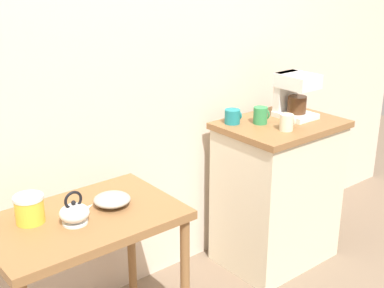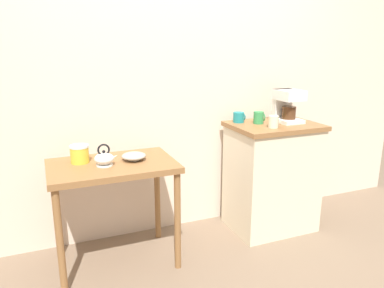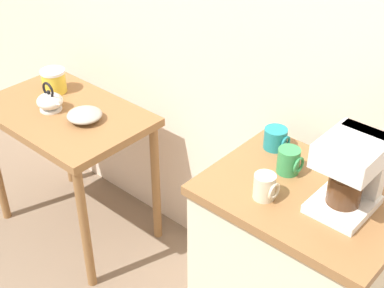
# 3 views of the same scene
# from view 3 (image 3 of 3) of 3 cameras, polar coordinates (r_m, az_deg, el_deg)

# --- Properties ---
(ground_plane) EXTENTS (8.00, 8.00, 0.00)m
(ground_plane) POSITION_cam_3_polar(r_m,az_deg,el_deg) (2.80, -2.69, -13.52)
(ground_plane) COLOR #7A6651
(wooden_table) EXTENTS (0.83, 0.54, 0.73)m
(wooden_table) POSITION_cam_3_polar(r_m,az_deg,el_deg) (2.75, -12.97, 1.53)
(wooden_table) COLOR olive
(wooden_table) RESTS_ON ground_plane
(kitchen_counter) EXTENTS (0.69, 0.52, 0.89)m
(kitchen_counter) POSITION_cam_3_polar(r_m,az_deg,el_deg) (2.19, 10.59, -14.07)
(kitchen_counter) COLOR beige
(kitchen_counter) RESTS_ON ground_plane
(bowl_stoneware) EXTENTS (0.16, 0.16, 0.05)m
(bowl_stoneware) POSITION_cam_3_polar(r_m,az_deg,el_deg) (2.58, -11.19, 2.99)
(bowl_stoneware) COLOR #9E998C
(bowl_stoneware) RESTS_ON wooden_table
(teakettle) EXTENTS (0.15, 0.12, 0.15)m
(teakettle) POSITION_cam_3_polar(r_m,az_deg,el_deg) (2.70, -14.65, 4.37)
(teakettle) COLOR white
(teakettle) RESTS_ON wooden_table
(canister_enamel) EXTENTS (0.12, 0.12, 0.12)m
(canister_enamel) POSITION_cam_3_polar(r_m,az_deg,el_deg) (2.86, -14.28, 6.42)
(canister_enamel) COLOR gold
(canister_enamel) RESTS_ON wooden_table
(coffee_maker) EXTENTS (0.18, 0.22, 0.26)m
(coffee_maker) POSITION_cam_3_polar(r_m,az_deg,el_deg) (1.79, 16.42, -2.60)
(coffee_maker) COLOR white
(coffee_maker) RESTS_ON kitchen_counter
(mug_tall_green) EXTENTS (0.09, 0.08, 0.10)m
(mug_tall_green) POSITION_cam_3_polar(r_m,az_deg,el_deg) (1.95, 10.13, -1.77)
(mug_tall_green) COLOR #338C4C
(mug_tall_green) RESTS_ON kitchen_counter
(mug_small_cream) EXTENTS (0.08, 0.07, 0.09)m
(mug_small_cream) POSITION_cam_3_polar(r_m,az_deg,el_deg) (1.82, 7.67, -4.47)
(mug_small_cream) COLOR beige
(mug_small_cream) RESTS_ON kitchen_counter
(mug_dark_teal) EXTENTS (0.10, 0.09, 0.08)m
(mug_dark_teal) POSITION_cam_3_polar(r_m,az_deg,el_deg) (2.08, 8.78, 0.56)
(mug_dark_teal) COLOR teal
(mug_dark_teal) RESTS_ON kitchen_counter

